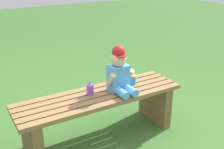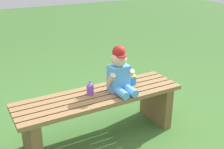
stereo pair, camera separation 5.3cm
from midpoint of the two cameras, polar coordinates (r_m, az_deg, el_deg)
The scene contains 5 objects.
ground_plane at distance 2.60m, azimuth -1.72°, elevation -12.58°, with size 16.00×16.00×0.00m, color #3D6B2D.
park_bench at distance 2.45m, azimuth -1.80°, elevation -7.06°, with size 1.46×0.41×0.43m.
child_figure at distance 2.37m, azimuth 2.23°, elevation 0.53°, with size 0.23×0.27×0.40m.
sippy_cup_left at distance 2.35m, azimuth -3.85°, elevation -2.80°, with size 0.06×0.06×0.12m.
sippy_cup_right at distance 2.55m, azimuth 4.94°, elevation -0.79°, with size 0.06×0.06×0.12m.
Camera 2 is at (-0.95, -1.91, 1.48)m, focal length 44.77 mm.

